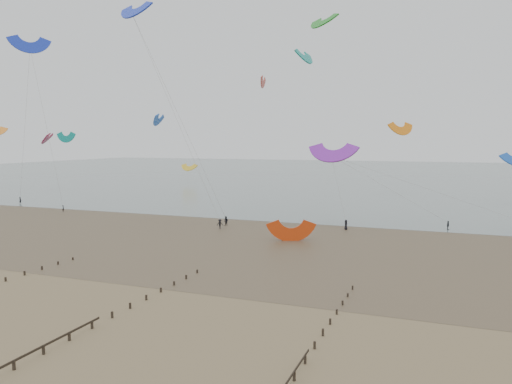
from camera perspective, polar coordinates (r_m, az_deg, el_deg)
ground at (r=51.46m, az=-17.15°, el=-11.70°), size 500.00×500.00×0.00m
sea_and_shore at (r=82.11m, az=-4.46°, el=-4.89°), size 500.00×665.00×0.03m
kitesurfer_lead at (r=115.40m, az=-21.17°, el=-1.78°), size 0.66×0.60×1.50m
kitesurfers at (r=89.72m, az=12.37°, el=-3.54°), size 134.02×19.45×1.84m
grounded_kite at (r=77.13m, az=4.03°, el=-5.60°), size 7.76×7.00×3.49m
kites_airborne at (r=130.40m, az=4.92°, el=8.07°), size 242.38×123.77×37.33m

